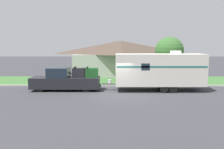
% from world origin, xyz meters
% --- Properties ---
extents(ground_plane, '(120.00, 120.00, 0.00)m').
position_xyz_m(ground_plane, '(0.00, 0.00, 0.00)').
color(ground_plane, '#38383D').
extents(curb_strip, '(80.00, 0.30, 0.14)m').
position_xyz_m(curb_strip, '(0.00, 3.75, 0.07)').
color(curb_strip, '#999993').
rests_on(curb_strip, ground_plane).
extents(lawn_strip, '(80.00, 7.00, 0.03)m').
position_xyz_m(lawn_strip, '(0.00, 7.40, 0.01)').
color(lawn_strip, '#3D6B33').
rests_on(lawn_strip, ground_plane).
extents(house_across_street, '(12.73, 7.35, 4.45)m').
position_xyz_m(house_across_street, '(0.65, 13.16, 2.31)').
color(house_across_street, '#B2B2A8').
rests_on(house_across_street, ground_plane).
extents(pickup_truck, '(6.06, 1.93, 2.08)m').
position_xyz_m(pickup_truck, '(-4.43, 1.77, 0.92)').
color(pickup_truck, black).
rests_on(pickup_truck, ground_plane).
extents(travel_trailer, '(8.75, 2.47, 3.47)m').
position_xyz_m(travel_trailer, '(3.68, 1.77, 1.84)').
color(travel_trailer, black).
rests_on(travel_trailer, ground_plane).
extents(mailbox, '(0.48, 0.20, 1.33)m').
position_xyz_m(mailbox, '(-3.89, 4.47, 1.02)').
color(mailbox, brown).
rests_on(mailbox, ground_plane).
extents(tree_in_yard, '(3.09, 3.09, 4.82)m').
position_xyz_m(tree_in_yard, '(5.75, 7.40, 3.26)').
color(tree_in_yard, brown).
rests_on(tree_in_yard, ground_plane).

